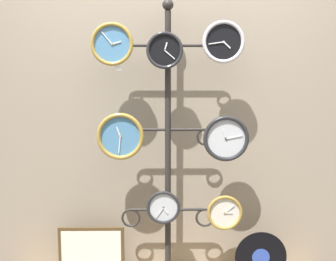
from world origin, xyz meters
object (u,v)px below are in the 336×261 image
object	(u,v)px
clock_top_right	(223,42)
vinyl_record	(261,257)
clock_top_left	(112,44)
display_stand	(168,181)
clock_bottom_right	(225,213)
clock_top_center	(165,50)
clock_bottom_center	(163,207)
picture_frame	(92,253)
clock_middle_left	(120,136)
clock_middle_right	(226,138)

from	to	relation	value
clock_top_right	vinyl_record	world-z (taller)	clock_top_right
clock_top_left	display_stand	bearing A→B (deg)	13.61
clock_bottom_right	vinyl_record	xyz separation A→B (m)	(0.25, -0.02, -0.31)
display_stand	vinyl_record	world-z (taller)	display_stand
clock_top_center	clock_bottom_center	xyz separation A→B (m)	(-0.01, 0.00, -1.05)
clock_top_right	picture_frame	size ratio (longest dim) A/B	0.59
clock_top_center	picture_frame	distance (m)	1.49
clock_top_left	clock_middle_left	bearing A→B (deg)	-20.99
clock_bottom_center	clock_middle_right	bearing A→B (deg)	-0.85
display_stand	clock_top_center	distance (m)	0.90
clock_top_right	clock_middle_right	xyz separation A→B (m)	(0.03, 0.00, -0.63)
clock_top_center	clock_middle_right	distance (m)	0.71
clock_top_left	clock_top_right	bearing A→B (deg)	-0.60
clock_top_left	clock_bottom_center	bearing A→B (deg)	0.22
clock_bottom_right	picture_frame	world-z (taller)	clock_bottom_right
clock_top_right	clock_middle_right	size ratio (longest dim) A/B	0.90
clock_middle_right	clock_middle_left	bearing A→B (deg)	-178.94
clock_middle_left	clock_bottom_right	bearing A→B (deg)	2.44
picture_frame	clock_top_right	bearing A→B (deg)	-4.98
clock_top_left	clock_middle_right	bearing A→B (deg)	-0.38
clock_top_right	clock_bottom_center	xyz separation A→B (m)	(-0.39, 0.01, -1.10)
clock_top_left	clock_middle_left	xyz separation A→B (m)	(0.05, -0.02, -0.60)
clock_middle_right	clock_bottom_right	world-z (taller)	clock_middle_right
picture_frame	clock_bottom_right	bearing A→B (deg)	-3.61
vinyl_record	clock_middle_left	bearing A→B (deg)	-179.53
clock_top_left	clock_bottom_right	bearing A→B (deg)	0.92
clock_top_center	clock_middle_right	xyz separation A→B (m)	(0.41, -0.00, -0.58)
vinyl_record	picture_frame	distance (m)	1.18
display_stand	clock_top_left	bearing A→B (deg)	-166.39
clock_top_left	clock_middle_right	world-z (taller)	clock_top_left
clock_bottom_center	display_stand	bearing A→B (deg)	69.67
clock_top_left	clock_top_right	size ratio (longest dim) A/B	1.01
display_stand	clock_bottom_center	distance (m)	0.18
clock_middle_right	vinyl_record	bearing A→B (deg)	-1.15
clock_top_left	clock_bottom_right	size ratio (longest dim) A/B	1.14
display_stand	clock_top_left	distance (m)	1.00
clock_top_right	display_stand	bearing A→B (deg)	165.08
clock_bottom_right	clock_bottom_center	bearing A→B (deg)	-178.53
clock_middle_left	clock_top_left	bearing A→B (deg)	159.01
clock_middle_right	picture_frame	world-z (taller)	clock_middle_right
clock_top_right	clock_bottom_center	world-z (taller)	clock_top_right
display_stand	clock_middle_right	bearing A→B (deg)	-13.50
display_stand	clock_middle_left	world-z (taller)	display_stand
display_stand	clock_middle_left	size ratio (longest dim) A/B	6.34
clock_top_right	clock_middle_right	bearing A→B (deg)	5.33
clock_top_center	clock_top_right	world-z (taller)	clock_top_right
clock_middle_left	clock_bottom_right	distance (m)	0.88
display_stand	picture_frame	size ratio (longest dim) A/B	4.28
vinyl_record	clock_top_center	bearing A→B (deg)	179.20
clock_bottom_right	clock_top_center	bearing A→B (deg)	-178.19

